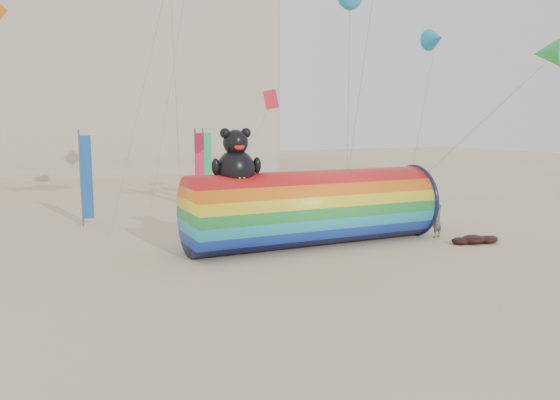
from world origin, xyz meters
name	(u,v)px	position (x,y,z in m)	size (l,w,h in m)	color
ground	(285,266)	(0.00, 0.00, 0.00)	(160.00, 160.00, 0.00)	#CCB58C
windsock_assembly	(312,206)	(2.81, 2.90, 1.80)	(11.80, 3.59, 5.44)	red
kite_handler	(437,221)	(9.08, 1.71, 0.83)	(0.61, 0.40, 1.67)	#505257
fabric_bundle	(476,239)	(9.87, -0.08, 0.17)	(2.62, 1.35, 0.41)	black
festival_banners	(169,170)	(-0.76, 15.06, 2.64)	(9.02, 5.10, 5.20)	#59595E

